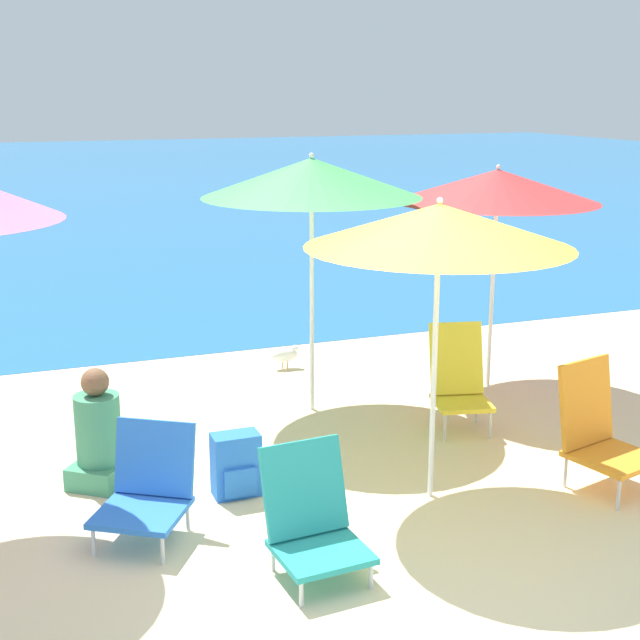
% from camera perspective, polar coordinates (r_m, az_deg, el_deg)
% --- Properties ---
extents(ground_plane, '(60.00, 60.00, 0.00)m').
position_cam_1_polar(ground_plane, '(5.39, 6.59, -15.16)').
color(ground_plane, beige).
extents(sea_water, '(60.00, 40.00, 0.01)m').
position_cam_1_polar(sea_water, '(28.88, -16.29, 8.74)').
color(sea_water, '#23669E').
rests_on(sea_water, ground).
extents(beach_umbrella_yellow, '(1.71, 1.71, 2.01)m').
position_cam_1_polar(beach_umbrella_yellow, '(5.64, 7.63, 5.98)').
color(beach_umbrella_yellow, white).
rests_on(beach_umbrella_yellow, ground).
extents(beach_umbrella_red, '(1.79, 1.79, 2.03)m').
position_cam_1_polar(beach_umbrella_red, '(8.04, 11.29, 8.41)').
color(beach_umbrella_red, white).
rests_on(beach_umbrella_red, ground).
extents(beach_umbrella_green, '(1.79, 1.79, 2.17)m').
position_cam_1_polar(beach_umbrella_green, '(7.24, -0.55, 9.08)').
color(beach_umbrella_green, white).
rests_on(beach_umbrella_green, ground).
extents(beach_chair_yellow, '(0.54, 0.60, 0.84)m').
position_cam_1_polar(beach_chair_yellow, '(7.26, 8.86, -3.68)').
color(beach_chair_yellow, silver).
rests_on(beach_chair_yellow, ground).
extents(beach_chair_orange, '(0.63, 0.68, 0.86)m').
position_cam_1_polar(beach_chair_orange, '(6.44, 17.40, -6.64)').
color(beach_chair_orange, silver).
rests_on(beach_chair_orange, ground).
extents(beach_chair_blue, '(0.73, 0.75, 0.68)m').
position_cam_1_polar(beach_chair_blue, '(5.62, -10.97, -10.40)').
color(beach_chair_blue, silver).
rests_on(beach_chair_blue, ground).
extents(beach_chair_teal, '(0.53, 0.60, 0.72)m').
position_cam_1_polar(beach_chair_teal, '(5.14, -0.51, -12.56)').
color(beach_chair_teal, silver).
rests_on(beach_chair_teal, ground).
extents(person_seated_near, '(0.52, 0.53, 0.84)m').
position_cam_1_polar(person_seated_near, '(6.36, -13.98, -7.30)').
color(person_seated_near, '#3F8C66').
rests_on(person_seated_near, ground).
extents(backpack_blue, '(0.32, 0.22, 0.44)m').
position_cam_1_polar(backpack_blue, '(6.09, -5.39, -9.24)').
color(backpack_blue, blue).
rests_on(backpack_blue, ground).
extents(seagull, '(0.27, 0.11, 0.23)m').
position_cam_1_polar(seagull, '(8.73, -2.21, -2.23)').
color(seagull, gold).
rests_on(seagull, ground).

